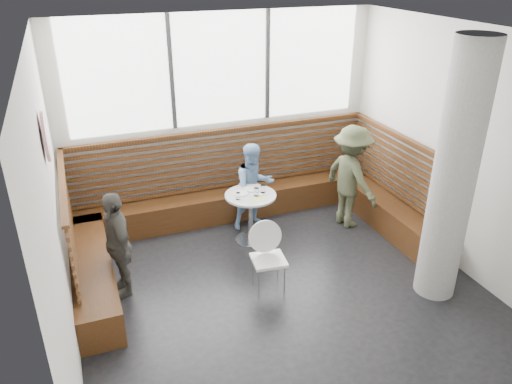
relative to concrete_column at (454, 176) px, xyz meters
name	(u,v)px	position (x,y,z in m)	size (l,w,h in m)	color
room	(287,180)	(-1.85, 0.60, 0.00)	(5.00, 5.00, 3.20)	silver
booth	(238,206)	(-1.85, 2.37, -1.19)	(5.00, 2.50, 1.44)	#3E230F
concrete_column	(454,176)	(0.00, 0.00, 0.00)	(0.50, 0.50, 3.20)	gray
wall_art	(46,137)	(-4.31, 1.00, 0.70)	(0.50, 0.50, 0.03)	white
cafe_table	(251,208)	(-1.79, 1.99, -1.05)	(0.75, 0.75, 0.77)	silver
cafe_chair	(267,251)	(-2.00, 0.84, -1.07)	(0.43, 0.42, 0.90)	white
adult_man	(351,177)	(-0.15, 1.93, -0.78)	(1.06, 0.61, 1.64)	#494F34
child_back	(254,187)	(-1.58, 2.40, -0.91)	(0.67, 0.52, 1.38)	#759CCC
child_left	(117,244)	(-3.76, 1.41, -0.90)	(0.82, 0.34, 1.40)	#4D4C46
plate_near	(241,193)	(-1.91, 2.06, -0.82)	(0.22, 0.22, 0.02)	white
plate_far	(251,189)	(-1.71, 2.15, -0.82)	(0.22, 0.22, 0.02)	white
glass_left	(238,196)	(-2.00, 1.91, -0.78)	(0.06, 0.06, 0.10)	white
glass_mid	(256,192)	(-1.72, 1.93, -0.77)	(0.08, 0.08, 0.12)	white
glass_right	(263,189)	(-1.59, 2.00, -0.77)	(0.07, 0.07, 0.11)	white
menu_card	(259,199)	(-1.72, 1.80, -0.83)	(0.20, 0.14, 0.00)	#A5C64C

